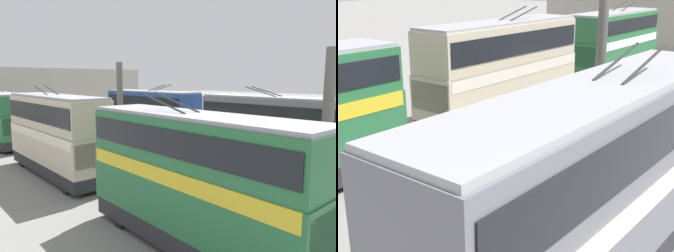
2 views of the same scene
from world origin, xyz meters
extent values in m
cube|color=#A8A093|center=(40.11, 0.00, 3.82)|extent=(0.50, 36.00, 7.64)
cylinder|color=#605B56|center=(1.98, 0.00, 3.71)|extent=(0.46, 0.46, 7.41)
cube|color=#333338|center=(1.98, 0.00, 0.04)|extent=(0.82, 0.82, 0.08)
cylinder|color=#605B56|center=(17.24, 0.00, 3.71)|extent=(0.46, 0.46, 7.41)
cube|color=#333338|center=(17.24, 0.00, 0.04)|extent=(0.82, 0.82, 0.08)
cylinder|color=black|center=(11.04, -6.30, 0.46)|extent=(0.92, 0.30, 0.92)
cylinder|color=black|center=(11.04, -4.20, 0.46)|extent=(0.92, 0.30, 0.92)
cube|color=#28282D|center=(6.96, -5.25, 0.63)|extent=(11.14, 2.45, 0.76)
cube|color=slate|center=(6.96, -5.25, 1.98)|extent=(11.36, 2.50, 1.95)
cube|color=silver|center=(6.96, -5.25, 2.68)|extent=(11.02, 2.54, 0.55)
cube|color=slate|center=(6.96, -5.25, 3.96)|extent=(11.25, 2.43, 2.00)
cube|color=black|center=(6.96, -5.25, 4.06)|extent=(10.91, 2.51, 1.10)
cube|color=#9E9EA3|center=(6.96, -5.25, 5.03)|extent=(11.14, 2.25, 0.14)
cylinder|color=#282828|center=(8.38, -5.60, 5.39)|extent=(2.35, 0.07, 0.65)
cylinder|color=#282828|center=(8.38, -4.90, 5.39)|extent=(2.35, 0.07, 0.65)
cylinder|color=black|center=(24.44, -6.30, 0.47)|extent=(0.95, 0.30, 0.95)
cylinder|color=black|center=(24.44, -4.20, 0.47)|extent=(0.95, 0.30, 0.95)
cylinder|color=black|center=(16.44, -6.30, 0.47)|extent=(0.95, 0.30, 0.95)
cylinder|color=black|center=(16.44, -4.20, 0.47)|extent=(0.95, 0.30, 0.95)
cube|color=#28282D|center=(20.34, -5.25, 0.64)|extent=(10.79, 2.45, 0.76)
cube|color=#234793|center=(20.34, -5.25, 2.06)|extent=(11.01, 2.50, 2.08)
cube|color=yellow|center=(20.34, -5.25, 2.83)|extent=(10.68, 2.54, 0.55)
cube|color=#234793|center=(20.34, -5.25, 4.04)|extent=(10.90, 2.43, 1.87)
cube|color=black|center=(20.34, -5.25, 4.13)|extent=(10.57, 2.51, 1.03)
cube|color=#9E9EA3|center=(20.34, -5.25, 5.04)|extent=(10.79, 2.25, 0.14)
cube|color=black|center=(25.78, -5.25, 2.27)|extent=(0.12, 2.30, 1.33)
cylinder|color=#282828|center=(18.97, -5.60, 5.40)|extent=(2.35, 0.07, 0.65)
cylinder|color=#282828|center=(18.97, -4.90, 5.40)|extent=(2.35, 0.07, 0.65)
cylinder|color=black|center=(7.56, 4.20, 0.46)|extent=(0.91, 0.30, 0.91)
cylinder|color=black|center=(7.56, 6.30, 0.46)|extent=(0.91, 0.30, 0.91)
cube|color=#28282D|center=(4.33, 5.25, 0.63)|extent=(9.47, 2.45, 0.76)
cube|color=#286B3D|center=(4.33, 5.25, 2.10)|extent=(9.66, 2.50, 2.20)
cube|color=yellow|center=(4.33, 5.25, 2.93)|extent=(9.37, 2.54, 0.55)
cube|color=#286B3D|center=(4.33, 5.25, 4.03)|extent=(9.57, 2.43, 1.65)
cube|color=black|center=(4.33, 5.25, 4.11)|extent=(9.28, 2.51, 0.91)
cube|color=#9E9EA3|center=(4.33, 5.25, 4.92)|extent=(9.47, 2.25, 0.14)
cube|color=black|center=(-0.45, 5.25, 2.32)|extent=(0.12, 2.30, 1.41)
cylinder|color=#282828|center=(5.53, 4.90, 5.28)|extent=(2.35, 0.07, 0.65)
cylinder|color=#282828|center=(5.53, 5.60, 5.28)|extent=(2.35, 0.07, 0.65)
cylinder|color=black|center=(12.87, 4.20, 0.46)|extent=(0.91, 0.30, 0.91)
cylinder|color=black|center=(12.87, 6.30, 0.46)|extent=(0.91, 0.30, 0.91)
cylinder|color=black|center=(20.25, 4.20, 0.46)|extent=(0.91, 0.30, 0.91)
cylinder|color=black|center=(20.25, 6.30, 0.46)|extent=(0.91, 0.30, 0.91)
cube|color=#28282D|center=(16.66, 5.25, 0.63)|extent=(10.17, 2.45, 0.76)
cube|color=beige|center=(16.66, 5.25, 2.04)|extent=(10.37, 2.50, 2.06)
cube|color=silver|center=(16.66, 5.25, 2.79)|extent=(10.06, 2.54, 0.55)
cube|color=beige|center=(16.66, 5.25, 4.05)|extent=(10.27, 2.43, 1.97)
cube|color=black|center=(16.66, 5.25, 4.15)|extent=(9.96, 2.51, 1.08)
cube|color=#9E9EA3|center=(16.66, 5.25, 5.11)|extent=(10.17, 2.25, 0.14)
cube|color=black|center=(11.53, 5.25, 2.24)|extent=(0.12, 2.30, 1.32)
cylinder|color=#282828|center=(17.96, 4.90, 5.47)|extent=(2.35, 0.07, 0.65)
cylinder|color=#282828|center=(17.96, 5.60, 5.47)|extent=(2.35, 0.07, 0.65)
cylinder|color=black|center=(26.00, 4.20, 0.51)|extent=(1.02, 0.30, 1.02)
cylinder|color=black|center=(26.00, 6.30, 0.51)|extent=(1.02, 0.30, 1.02)
cylinder|color=black|center=(32.84, 4.20, 0.51)|extent=(1.02, 0.30, 1.02)
cube|color=#28282D|center=(29.52, 5.25, 0.67)|extent=(9.65, 2.45, 0.78)
cube|color=#286B3D|center=(29.52, 5.25, 2.11)|extent=(9.84, 2.50, 2.10)
cube|color=white|center=(29.52, 5.25, 2.89)|extent=(9.55, 2.54, 0.55)
cube|color=#286B3D|center=(29.52, 5.25, 3.98)|extent=(9.75, 2.43, 1.64)
cube|color=black|center=(29.52, 5.25, 4.06)|extent=(9.45, 2.51, 0.90)
cube|color=black|center=(24.66, 5.25, 2.32)|extent=(0.12, 2.30, 1.35)
cylinder|color=#282828|center=(30.75, 4.90, 5.23)|extent=(2.35, 0.07, 0.65)
cube|color=#2D2D33|center=(13.71, -1.16, 0.42)|extent=(0.33, 0.25, 0.83)
cube|color=#4C7051|center=(13.71, -1.16, 1.19)|extent=(0.46, 0.32, 0.72)
sphere|color=#A37A5B|center=(13.71, -1.16, 1.67)|extent=(0.23, 0.23, 0.23)
cube|color=#384251|center=(4.21, 2.63, 0.42)|extent=(0.25, 0.33, 0.83)
cube|color=beige|center=(4.21, 2.63, 1.20)|extent=(0.31, 0.46, 0.72)
sphere|color=beige|center=(4.21, 2.63, 1.68)|extent=(0.24, 0.24, 0.24)
cylinder|color=#424C56|center=(16.85, -2.42, 0.43)|extent=(0.57, 0.57, 0.86)
cylinder|color=#424C56|center=(16.85, -2.42, 0.43)|extent=(0.60, 0.60, 0.04)
camera|label=1|loc=(-3.64, 13.32, 6.17)|focal=35.00mm
camera|label=2|loc=(-2.05, -9.74, 7.34)|focal=50.00mm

